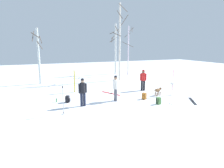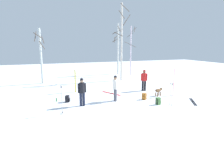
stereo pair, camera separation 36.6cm
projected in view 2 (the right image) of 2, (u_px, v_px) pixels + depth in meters
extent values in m
plane|color=white|center=(129.00, 106.00, 11.95)|extent=(60.00, 60.00, 0.00)
cylinder|color=#1E2338|center=(81.00, 99.00, 11.85)|extent=(0.16, 0.16, 0.82)
cylinder|color=#1E2338|center=(84.00, 99.00, 11.92)|extent=(0.16, 0.16, 0.82)
cylinder|color=black|center=(82.00, 88.00, 11.75)|extent=(0.34, 0.34, 0.62)
sphere|color=tan|center=(82.00, 81.00, 11.66)|extent=(0.22, 0.22, 0.22)
sphere|color=black|center=(82.00, 80.00, 11.65)|extent=(0.21, 0.21, 0.21)
cylinder|color=black|center=(79.00, 88.00, 11.67)|extent=(0.10, 0.10, 0.56)
cylinder|color=black|center=(85.00, 88.00, 11.83)|extent=(0.10, 0.10, 0.56)
cylinder|color=#4C4C56|center=(115.00, 95.00, 13.03)|extent=(0.16, 0.16, 0.82)
cylinder|color=#4C4C56|center=(116.00, 95.00, 12.85)|extent=(0.16, 0.16, 0.82)
cylinder|color=silver|center=(115.00, 84.00, 12.80)|extent=(0.34, 0.34, 0.62)
sphere|color=#997051|center=(115.00, 78.00, 12.72)|extent=(0.22, 0.22, 0.22)
sphere|color=black|center=(115.00, 77.00, 12.70)|extent=(0.21, 0.21, 0.21)
cylinder|color=silver|center=(115.00, 84.00, 13.00)|extent=(0.10, 0.10, 0.56)
cylinder|color=silver|center=(116.00, 85.00, 12.60)|extent=(0.10, 0.10, 0.56)
cylinder|color=black|center=(143.00, 86.00, 15.86)|extent=(0.16, 0.16, 0.82)
cylinder|color=black|center=(145.00, 86.00, 15.84)|extent=(0.16, 0.16, 0.82)
cylinder|color=red|center=(144.00, 77.00, 15.71)|extent=(0.34, 0.34, 0.62)
sphere|color=brown|center=(144.00, 72.00, 15.62)|extent=(0.22, 0.22, 0.22)
sphere|color=#B22626|center=(144.00, 71.00, 15.61)|extent=(0.21, 0.21, 0.21)
cylinder|color=red|center=(141.00, 77.00, 15.73)|extent=(0.10, 0.10, 0.56)
cylinder|color=red|center=(147.00, 77.00, 15.69)|extent=(0.10, 0.10, 0.56)
ellipsoid|color=brown|center=(158.00, 90.00, 14.19)|extent=(0.64, 0.42, 0.26)
sphere|color=brown|center=(161.00, 89.00, 14.39)|extent=(0.18, 0.18, 0.18)
ellipsoid|color=brown|center=(162.00, 89.00, 14.44)|extent=(0.11, 0.09, 0.06)
cylinder|color=brown|center=(155.00, 90.00, 13.95)|extent=(0.19, 0.10, 0.17)
cylinder|color=brown|center=(159.00, 93.00, 14.42)|extent=(0.07, 0.07, 0.28)
cylinder|color=brown|center=(161.00, 94.00, 14.31)|extent=(0.07, 0.07, 0.28)
cylinder|color=brown|center=(156.00, 94.00, 14.17)|extent=(0.07, 0.07, 0.28)
cylinder|color=brown|center=(157.00, 95.00, 14.06)|extent=(0.07, 0.07, 0.28)
cube|color=yellow|center=(75.00, 82.00, 15.28)|extent=(0.05, 0.11, 1.67)
cube|color=yellow|center=(75.00, 71.00, 15.10)|extent=(0.03, 0.06, 0.10)
cube|color=yellow|center=(75.00, 82.00, 15.32)|extent=(0.05, 0.11, 1.67)
cube|color=yellow|center=(75.00, 71.00, 15.15)|extent=(0.03, 0.06, 0.10)
cube|color=red|center=(174.00, 83.00, 14.20)|extent=(0.12, 0.13, 1.87)
cube|color=red|center=(175.00, 70.00, 14.01)|extent=(0.05, 0.06, 0.10)
cube|color=red|center=(174.00, 83.00, 14.14)|extent=(0.12, 0.13, 1.87)
cube|color=red|center=(174.00, 70.00, 13.95)|extent=(0.05, 0.06, 0.10)
cube|color=red|center=(111.00, 93.00, 14.95)|extent=(0.89, 1.70, 0.02)
cube|color=#333338|center=(111.00, 93.00, 14.91)|extent=(0.11, 0.14, 0.03)
cube|color=red|center=(112.00, 93.00, 15.02)|extent=(0.89, 1.70, 0.02)
cube|color=#333338|center=(112.00, 93.00, 14.98)|extent=(0.11, 0.14, 0.03)
cube|color=black|center=(194.00, 102.00, 12.78)|extent=(0.95, 1.51, 0.02)
cube|color=#333338|center=(194.00, 101.00, 12.82)|extent=(0.12, 0.14, 0.03)
cube|color=black|center=(192.00, 102.00, 12.80)|extent=(0.95, 1.51, 0.02)
cube|color=#333338|center=(192.00, 101.00, 12.84)|extent=(0.12, 0.14, 0.03)
cylinder|color=#B2B2BC|center=(170.00, 95.00, 11.92)|extent=(0.02, 0.10, 1.32)
cylinder|color=black|center=(171.00, 84.00, 11.78)|extent=(0.04, 0.04, 0.10)
cylinder|color=black|center=(170.00, 104.00, 12.03)|extent=(0.07, 0.07, 0.01)
cylinder|color=#B2B2BC|center=(172.00, 96.00, 11.77)|extent=(0.02, 0.10, 1.32)
cylinder|color=black|center=(173.00, 84.00, 11.63)|extent=(0.04, 0.04, 0.10)
cylinder|color=black|center=(171.00, 105.00, 11.89)|extent=(0.07, 0.07, 0.01)
cylinder|color=#B2B2BC|center=(62.00, 101.00, 10.50)|extent=(0.02, 0.11, 1.44)
cylinder|color=black|center=(61.00, 87.00, 10.35)|extent=(0.04, 0.04, 0.10)
cylinder|color=black|center=(62.00, 112.00, 10.63)|extent=(0.07, 0.07, 0.01)
cylinder|color=#B2B2BC|center=(62.00, 101.00, 10.40)|extent=(0.02, 0.11, 1.44)
cylinder|color=black|center=(61.00, 87.00, 10.24)|extent=(0.04, 0.04, 0.10)
cylinder|color=black|center=(63.00, 113.00, 10.53)|extent=(0.07, 0.07, 0.01)
cube|color=#4C7F3F|center=(158.00, 101.00, 12.16)|extent=(0.24, 0.29, 0.44)
cube|color=#4C7F3F|center=(160.00, 102.00, 12.24)|extent=(0.09, 0.20, 0.20)
cube|color=black|center=(157.00, 102.00, 12.05)|extent=(0.03, 0.04, 0.37)
cube|color=black|center=(156.00, 101.00, 12.17)|extent=(0.03, 0.04, 0.37)
cube|color=#99591E|center=(144.00, 96.00, 13.30)|extent=(0.30, 0.32, 0.44)
cube|color=#99591E|center=(143.00, 98.00, 13.22)|extent=(0.14, 0.20, 0.20)
cube|color=black|center=(144.00, 96.00, 13.43)|extent=(0.04, 0.04, 0.37)
cube|color=black|center=(146.00, 96.00, 13.33)|extent=(0.04, 0.04, 0.37)
cube|color=black|center=(67.00, 99.00, 12.71)|extent=(0.30, 0.32, 0.44)
cube|color=black|center=(69.00, 100.00, 12.70)|extent=(0.15, 0.20, 0.20)
cube|color=black|center=(65.00, 99.00, 12.66)|extent=(0.04, 0.04, 0.37)
cube|color=black|center=(66.00, 98.00, 12.79)|extent=(0.04, 0.04, 0.37)
cylinder|color=green|center=(57.00, 100.00, 12.84)|extent=(0.07, 0.07, 0.22)
cylinder|color=black|center=(56.00, 98.00, 12.82)|extent=(0.05, 0.05, 0.02)
cylinder|color=silver|center=(41.00, 56.00, 18.42)|extent=(0.20, 0.20, 5.19)
cylinder|color=brown|center=(43.00, 40.00, 18.13)|extent=(0.27, 0.60, 0.69)
cylinder|color=brown|center=(42.00, 45.00, 18.07)|extent=(0.54, 0.40, 0.78)
cylinder|color=brown|center=(35.00, 36.00, 18.02)|extent=(0.27, 0.80, 0.96)
cylinder|color=brown|center=(37.00, 35.00, 17.69)|extent=(0.69, 0.45, 0.50)
cylinder|color=silver|center=(122.00, 43.00, 19.87)|extent=(0.18, 0.18, 7.75)
cylinder|color=brown|center=(118.00, 34.00, 19.31)|extent=(0.59, 0.98, 0.47)
cylinder|color=brown|center=(125.00, 8.00, 18.79)|extent=(1.05, 0.30, 0.71)
cylinder|color=brown|center=(122.00, 14.00, 19.06)|extent=(0.58, 0.33, 0.82)
cylinder|color=brown|center=(126.00, 20.00, 19.76)|extent=(0.37, 1.19, 1.04)
cylinder|color=silver|center=(118.00, 49.00, 24.60)|extent=(0.22, 0.22, 6.27)
cylinder|color=brown|center=(115.00, 40.00, 24.42)|extent=(0.48, 0.88, 0.68)
cylinder|color=brown|center=(116.00, 37.00, 24.56)|extent=(0.72, 0.33, 0.66)
cylinder|color=brown|center=(118.00, 31.00, 24.86)|extent=(1.40, 0.51, 0.75)
cylinder|color=brown|center=(116.00, 40.00, 24.84)|extent=(1.10, 0.20, 0.65)
cylinder|color=brown|center=(120.00, 30.00, 23.88)|extent=(0.75, 0.29, 1.01)
cylinder|color=silver|center=(131.00, 51.00, 23.71)|extent=(0.14, 0.14, 5.86)
cylinder|color=brown|center=(130.00, 35.00, 23.71)|extent=(0.82, 0.13, 0.58)
cylinder|color=brown|center=(134.00, 30.00, 23.54)|extent=(0.44, 0.86, 0.65)
cylinder|color=brown|center=(130.00, 44.00, 22.89)|extent=(1.20, 0.82, 0.68)
cylinder|color=brown|center=(134.00, 29.00, 23.14)|extent=(0.47, 0.73, 0.57)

